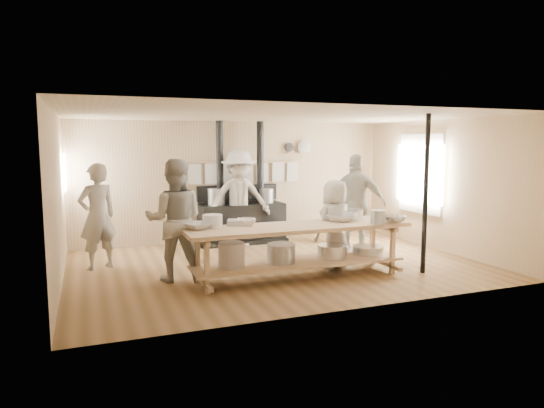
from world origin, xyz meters
The scene contains 24 objects.
ground centered at (0.00, 0.00, 0.00)m, with size 7.00×7.00×0.00m, color brown.
room_shell centered at (0.00, 0.00, 1.62)m, with size 7.00×7.00×7.00m.
window_right centered at (3.47, 0.60, 1.50)m, with size 0.09×1.50×1.65m.
left_opening centered at (-3.45, 2.00, 1.60)m, with size 0.00×0.90×0.90m.
stove centered at (-0.01, 2.12, 0.52)m, with size 1.90×0.75×2.60m.
towel_rail centered at (0.00, 2.40, 1.55)m, with size 3.00×0.04×0.47m.
back_wall_shelf centered at (1.46, 2.43, 2.00)m, with size 0.63×0.14×0.32m.
prep_table centered at (-0.01, -0.90, 0.52)m, with size 3.60×0.90×0.85m.
support_post centered at (2.05, -1.35, 1.30)m, with size 0.08×0.08×2.60m, color black.
cook_far_left centered at (-2.94, 0.87, 0.90)m, with size 0.66×0.43×1.80m, color #9F988D.
cook_left centered at (-1.83, -0.31, 0.95)m, with size 0.92×0.72×1.89m, color #9F988D.
cook_center centered at (0.84, -0.54, 0.76)m, with size 0.74×0.48×1.52m, color #9F988D.
cook_right centered at (1.81, 0.40, 0.96)m, with size 1.13×0.47×1.93m, color #9F988D.
cook_by_window centered at (-0.14, 1.81, 1.00)m, with size 1.29×0.74×1.99m, color #9F988D.
chair centered at (2.00, 1.44, 0.24)m, with size 0.48×0.48×0.83m.
bowl_white_a centered at (-1.55, -0.67, 0.90)m, with size 0.39×0.39×0.10m, color silver.
bowl_steel_a centered at (-0.77, -0.59, 0.90)m, with size 0.31×0.31×0.10m, color silver.
bowl_white_b centered at (0.80, -0.78, 0.90)m, with size 0.44×0.44×0.11m, color silver.
bowl_steel_b centered at (1.55, -1.23, 0.91)m, with size 0.36×0.36×0.11m, color silver.
roasting_pan centered at (-0.86, -0.57, 0.89)m, with size 0.39×0.26×0.09m, color #B2B2B7.
mixing_bowl_large centered at (1.08, -0.57, 0.93)m, with size 0.49×0.49×0.16m, color silver.
bucket_galv centered at (1.24, -1.23, 0.96)m, with size 0.24×0.24×0.22m, color gray.
deep_bowl_enamel centered at (-1.30, -0.57, 0.95)m, with size 0.30×0.30×0.19m, color silver.
pitcher centered at (0.95, -0.57, 0.97)m, with size 0.15×0.15×0.23m, color silver.
Camera 1 is at (-3.08, -7.75, 2.11)m, focal length 32.00 mm.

